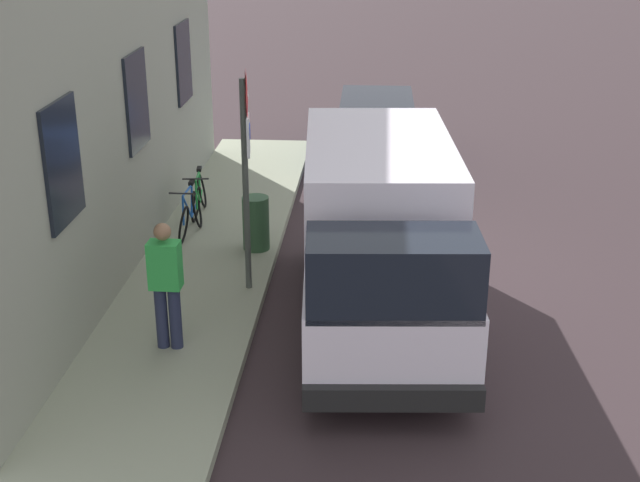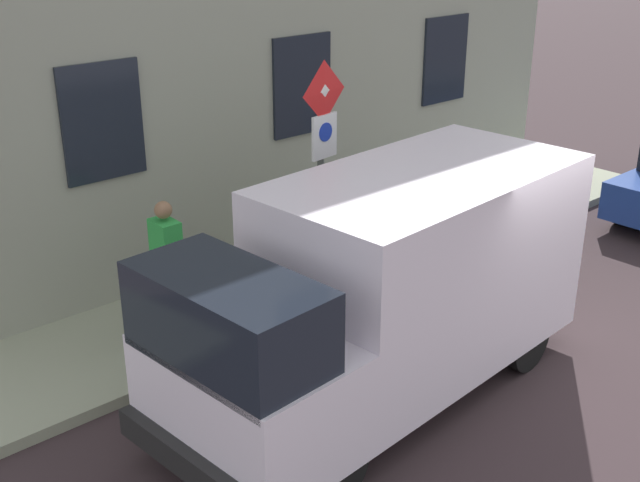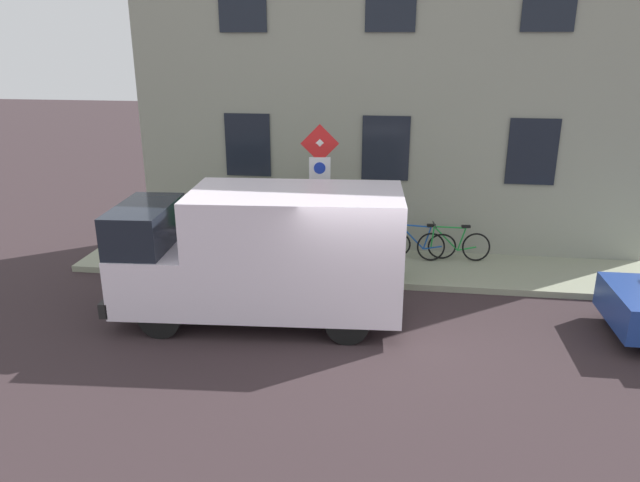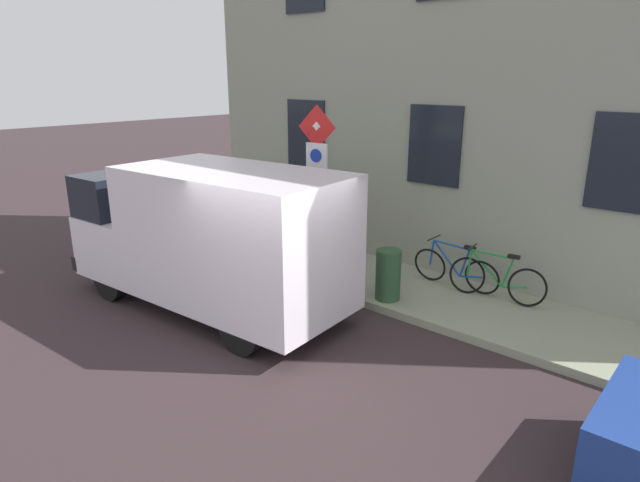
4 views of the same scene
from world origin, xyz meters
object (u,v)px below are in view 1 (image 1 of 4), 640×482
object	(u,v)px
bicycle_green	(199,197)
pedestrian	(166,282)
delivery_van	(380,235)
parked_hatchback	(376,126)
litter_bin	(256,223)
sign_post_stacked	(247,149)
bicycle_blue	(190,212)

from	to	relation	value
bicycle_green	pedestrian	distance (m)	4.92
delivery_van	parked_hatchback	distance (m)	8.29
parked_hatchback	bicycle_green	xyz separation A→B (m)	(3.14, 4.55, -0.22)
delivery_van	bicycle_green	bearing A→B (deg)	-142.50
bicycle_green	litter_bin	xyz separation A→B (m)	(-1.24, 1.43, 0.08)
litter_bin	pedestrian	bearing A→B (deg)	79.23
sign_post_stacked	pedestrian	world-z (taller)	sign_post_stacked
parked_hatchback	pedestrian	xyz separation A→B (m)	(2.55, 9.40, 0.34)
sign_post_stacked	litter_bin	world-z (taller)	sign_post_stacked
delivery_van	sign_post_stacked	bearing A→B (deg)	-115.85
pedestrian	litter_bin	bearing A→B (deg)	-9.49
parked_hatchback	pedestrian	world-z (taller)	pedestrian
litter_bin	parked_hatchback	bearing A→B (deg)	-107.60
sign_post_stacked	bicycle_green	xyz separation A→B (m)	(1.38, -2.95, -1.77)
parked_hatchback	litter_bin	world-z (taller)	parked_hatchback
bicycle_blue	litter_bin	xyz separation A→B (m)	(-1.24, 0.64, 0.08)
bicycle_green	pedestrian	xyz separation A→B (m)	(-0.59, 4.85, 0.56)
sign_post_stacked	bicycle_blue	distance (m)	3.12
delivery_van	bicycle_green	xyz separation A→B (m)	(3.29, -3.72, -0.82)
bicycle_green	litter_bin	distance (m)	1.90
bicycle_blue	litter_bin	size ratio (longest dim) A/B	1.90
delivery_van	bicycle_blue	distance (m)	4.48
litter_bin	sign_post_stacked	bearing A→B (deg)	95.13
delivery_van	pedestrian	bearing A→B (deg)	-71.17
sign_post_stacked	pedestrian	xyz separation A→B (m)	(0.79, 1.90, -1.21)
delivery_van	bicycle_blue	world-z (taller)	delivery_van
bicycle_green	bicycle_blue	distance (m)	0.79
bicycle_green	bicycle_blue	world-z (taller)	same
delivery_van	pedestrian	xyz separation A→B (m)	(2.69, 1.13, -0.26)
bicycle_blue	pedestrian	bearing A→B (deg)	8.03
delivery_van	bicycle_green	size ratio (longest dim) A/B	3.18
sign_post_stacked	delivery_van	world-z (taller)	sign_post_stacked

